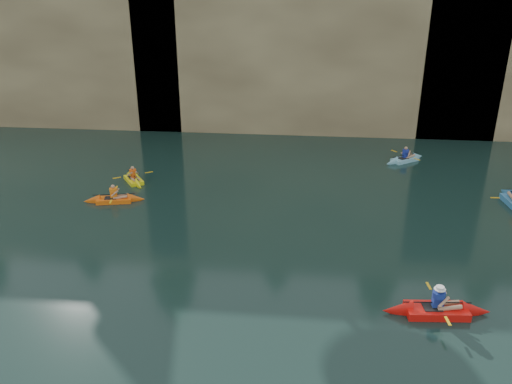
# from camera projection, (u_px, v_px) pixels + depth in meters

# --- Properties ---
(ground) EXTENTS (160.00, 160.00, 0.00)m
(ground) POSITION_uv_depth(u_px,v_px,m) (237.00, 333.00, 14.57)
(ground) COLOR black
(ground) RESTS_ON ground
(cliff) EXTENTS (70.00, 16.00, 12.00)m
(cliff) POSITION_uv_depth(u_px,v_px,m) (289.00, 33.00, 39.92)
(cliff) COLOR tan
(cliff) RESTS_ON ground
(cliff_slab_west) EXTENTS (26.00, 2.40, 10.56)m
(cliff_slab_west) POSITION_uv_depth(u_px,v_px,m) (2.00, 50.00, 35.37)
(cliff_slab_west) COLOR tan
(cliff_slab_west) RESTS_ON ground
(cliff_slab_center) EXTENTS (24.00, 2.40, 11.40)m
(cliff_slab_center) POSITION_uv_depth(u_px,v_px,m) (314.00, 48.00, 33.02)
(cliff_slab_center) COLOR tan
(cliff_slab_center) RESTS_ON ground
(sea_cave_west) EXTENTS (4.50, 1.00, 4.00)m
(sea_cave_west) POSITION_uv_depth(u_px,v_px,m) (32.00, 99.00, 35.81)
(sea_cave_west) COLOR black
(sea_cave_west) RESTS_ON ground
(sea_cave_center) EXTENTS (3.50, 1.00, 3.20)m
(sea_cave_center) POSITION_uv_depth(u_px,v_px,m) (225.00, 109.00, 34.57)
(sea_cave_center) COLOR black
(sea_cave_center) RESTS_ON ground
(sea_cave_east) EXTENTS (5.00, 1.00, 4.50)m
(sea_cave_east) POSITION_uv_depth(u_px,v_px,m) (433.00, 104.00, 32.93)
(sea_cave_east) COLOR black
(sea_cave_east) RESTS_ON ground
(main_kayaker) EXTENTS (3.37, 2.26, 1.23)m
(main_kayaker) POSITION_uv_depth(u_px,v_px,m) (436.00, 310.00, 15.35)
(main_kayaker) COLOR red
(main_kayaker) RESTS_ON ground
(kayaker_orange) EXTENTS (2.91, 2.12, 1.08)m
(kayaker_orange) POSITION_uv_depth(u_px,v_px,m) (114.00, 199.00, 23.48)
(kayaker_orange) COLOR #FF6510
(kayaker_orange) RESTS_ON ground
(kayaker_yellow) EXTENTS (2.03, 2.48, 1.06)m
(kayaker_yellow) POSITION_uv_depth(u_px,v_px,m) (134.00, 179.00, 25.93)
(kayaker_yellow) COLOR #FFF815
(kayaker_yellow) RESTS_ON ground
(kayaker_ltblue_mid) EXTENTS (2.72, 2.29, 1.10)m
(kayaker_ltblue_mid) POSITION_uv_depth(u_px,v_px,m) (405.00, 159.00, 29.00)
(kayaker_ltblue_mid) COLOR #83C8DC
(kayaker_ltblue_mid) RESTS_ON ground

